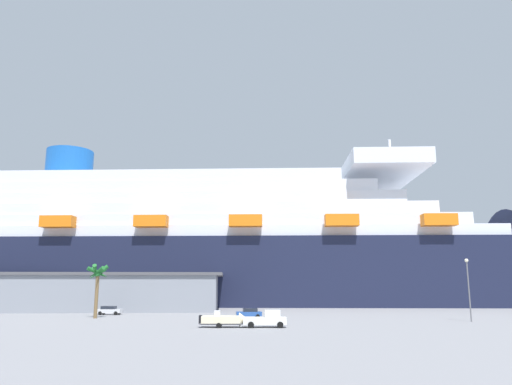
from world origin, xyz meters
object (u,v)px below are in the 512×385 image
object	(u,v)px
palm_tree	(98,277)
parked_car_silver_sedan	(109,310)
parked_car_blue_suv	(249,313)
cruise_ship	(171,251)
small_boat_on_trailer	(226,320)
street_lamp	(468,281)
pickup_truck	(267,319)

from	to	relation	value
palm_tree	parked_car_silver_sedan	size ratio (longest dim) A/B	1.92
parked_car_blue_suv	parked_car_silver_sedan	distance (m)	27.27
cruise_ship	parked_car_silver_sedan	xyz separation A→B (m)	(-6.07, -44.50, -13.79)
small_boat_on_trailer	parked_car_blue_suv	bearing A→B (deg)	77.47
small_boat_on_trailer	street_lamp	bearing A→B (deg)	11.23
palm_tree	street_lamp	xyz separation A→B (m)	(58.27, -11.02, -0.77)
small_boat_on_trailer	parked_car_blue_suv	xyz separation A→B (m)	(3.86, 17.39, -0.13)
small_boat_on_trailer	parked_car_blue_suv	size ratio (longest dim) A/B	1.66
pickup_truck	palm_tree	distance (m)	33.13
palm_tree	street_lamp	bearing A→B (deg)	-10.71
parked_car_silver_sedan	parked_car_blue_suv	bearing A→B (deg)	-22.20
parked_car_blue_suv	small_boat_on_trailer	bearing A→B (deg)	-102.53
cruise_ship	palm_tree	size ratio (longest dim) A/B	27.31
small_boat_on_trailer	parked_car_silver_sedan	world-z (taller)	small_boat_on_trailer
pickup_truck	palm_tree	xyz separation A→B (m)	(-26.75, 18.69, 5.70)
street_lamp	parked_car_silver_sedan	distance (m)	61.83
small_boat_on_trailer	parked_car_silver_sedan	distance (m)	34.99
small_boat_on_trailer	street_lamp	size ratio (longest dim) A/B	0.76
pickup_truck	small_boat_on_trailer	size ratio (longest dim) A/B	0.80
palm_tree	parked_car_silver_sedan	distance (m)	11.09
small_boat_on_trailer	parked_car_blue_suv	distance (m)	17.81
pickup_truck	cruise_ship	bearing A→B (deg)	105.82
pickup_truck	small_boat_on_trailer	xyz separation A→B (m)	(-5.24, 0.38, -0.08)
cruise_ship	street_lamp	world-z (taller)	cruise_ship
small_boat_on_trailer	pickup_truck	bearing A→B (deg)	-4.10
cruise_ship	palm_tree	bearing A→B (deg)	-96.56
cruise_ship	small_boat_on_trailer	xyz separation A→B (m)	(15.32, -72.20, -13.65)
pickup_truck	parked_car_silver_sedan	xyz separation A→B (m)	(-26.63, 28.07, -0.21)
palm_tree	parked_car_blue_suv	size ratio (longest dim) A/B	2.06
cruise_ship	parked_car_blue_suv	xyz separation A→B (m)	(19.19, -54.81, -13.79)
small_boat_on_trailer	street_lamp	xyz separation A→B (m)	(36.75, 7.30, 5.01)
palm_tree	small_boat_on_trailer	bearing A→B (deg)	-40.41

